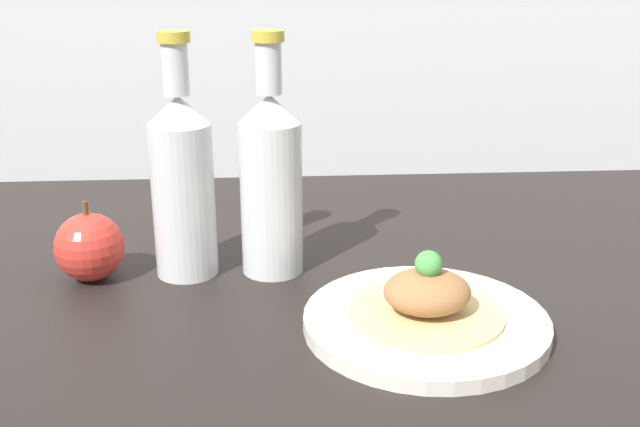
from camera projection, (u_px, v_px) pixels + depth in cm
name	position (u px, v px, depth cm)	size (l,w,h in cm)	color
ground_plane	(331.00, 336.00, 78.01)	(180.00, 110.00, 4.00)	black
plate	(426.00, 320.00, 75.05)	(24.64, 24.64, 1.82)	silver
plated_food	(427.00, 296.00, 74.16)	(15.55, 15.55, 6.91)	#D6BC7F
cider_bottle_left	(183.00, 181.00, 84.86)	(7.18, 7.18, 27.94)	silver
cider_bottle_right	(271.00, 179.00, 85.49)	(7.18, 7.18, 27.94)	silver
apple	(90.00, 247.00, 85.52)	(7.94, 7.94, 9.45)	red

